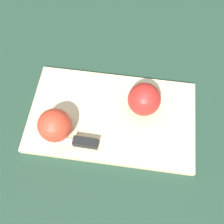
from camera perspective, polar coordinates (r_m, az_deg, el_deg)
name	(u,v)px	position (r m, az deg, el deg)	size (l,w,h in m)	color
ground_plane	(112,118)	(0.71, 0.00, -1.31)	(4.00, 4.00, 0.00)	#1E3828
cutting_board	(112,117)	(0.70, 0.00, -1.02)	(0.45, 0.28, 0.02)	#D1B789
apple_half_left	(144,99)	(0.67, 7.03, 2.78)	(0.09, 0.09, 0.09)	red
apple_half_right	(55,125)	(0.65, -12.34, -2.88)	(0.08, 0.08, 0.08)	red
knife	(81,142)	(0.66, -6.75, -6.53)	(0.17, 0.03, 0.02)	silver
apple_slice	(50,135)	(0.69, -13.41, -4.85)	(0.06, 0.06, 0.00)	#EFE5C6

